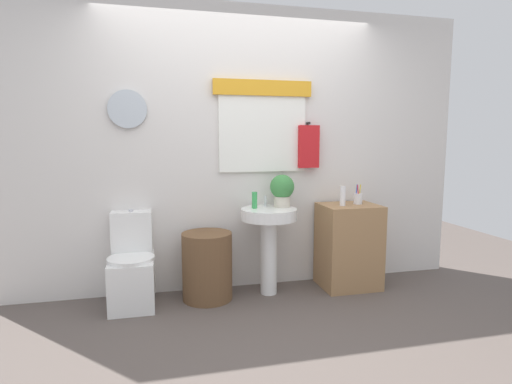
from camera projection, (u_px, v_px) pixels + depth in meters
ground_plane at (271, 340)px, 2.86m from camera, size 8.00×8.00×0.00m
back_wall at (239, 149)px, 3.80m from camera, size 4.40×0.18×2.60m
toilet at (132, 270)px, 3.45m from camera, size 0.38×0.51×0.80m
laundry_hamper at (207, 266)px, 3.56m from camera, size 0.44×0.44×0.59m
pedestal_sink at (269, 231)px, 3.65m from camera, size 0.50×0.50×0.78m
faucet at (266, 201)px, 3.73m from camera, size 0.03×0.03×0.10m
wooden_cabinet at (349, 246)px, 3.85m from camera, size 0.53×0.44×0.79m
soap_bottle at (255, 200)px, 3.64m from camera, size 0.05×0.05×0.15m
potted_plant at (282, 189)px, 3.69m from camera, size 0.22×0.22×0.30m
lotion_bottle at (343, 196)px, 3.73m from camera, size 0.05×0.05×0.18m
toothbrush_cup at (358, 198)px, 3.84m from camera, size 0.08×0.08×0.19m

